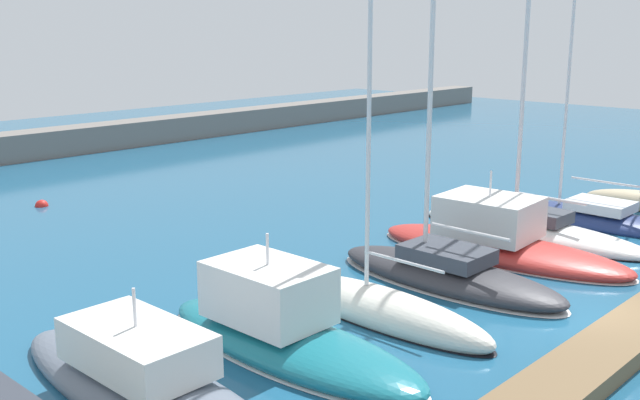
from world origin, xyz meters
The scene contains 11 objects.
ground_plane centered at (0.00, 0.00, 0.00)m, with size 120.00×120.00×0.00m, color #1E567A.
dock_pier centered at (0.00, -1.58, 0.25)m, with size 36.95×1.68×0.51m, color brown.
breakwater_seawall centered at (0.00, 38.82, 0.90)m, with size 108.00×2.47×1.80m, color slate.
motorboat_slate_second centered at (-11.61, 5.62, 0.39)m, with size 2.79×9.87×3.10m.
motorboat_teal_third centered at (-7.52, 5.10, 0.61)m, with size 3.00×9.04×3.44m.
sailboat_ivory_fourth centered at (-3.95, 4.56, 0.28)m, with size 2.04×7.92×13.13m.
sailboat_charcoal_fifth centered at (0.03, 4.86, 0.40)m, with size 2.93×8.80×13.82m.
motorboat_red_sixth centered at (4.09, 5.35, 0.58)m, with size 4.11×10.42×3.53m.
sailboat_white_seventh centered at (7.46, 5.71, 0.32)m, with size 3.17×10.46×19.63m.
sailboat_navy_eighth centered at (11.30, 4.95, 0.25)m, with size 3.02×10.20×19.11m.
mooring_buoy_red centered at (-4.09, 25.53, 0.00)m, with size 0.63×0.63×0.63m, color red.
Camera 1 is at (-20.45, -8.47, 8.53)m, focal length 41.82 mm.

